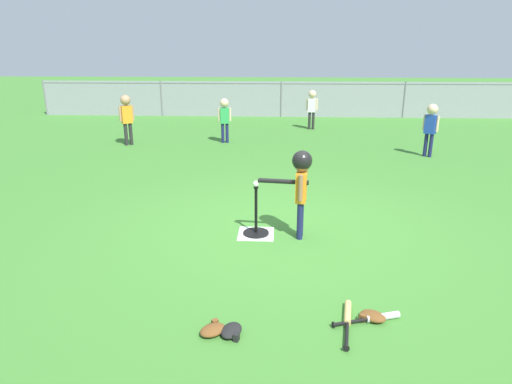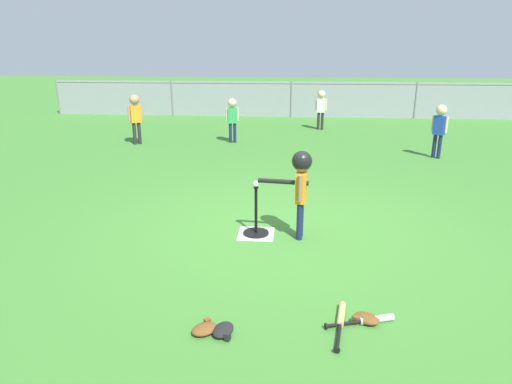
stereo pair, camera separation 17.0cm
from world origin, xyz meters
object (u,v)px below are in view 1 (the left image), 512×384
batter_child (301,177)px  glove_tossed_aside (232,331)px  glove_by_plate (213,330)px  fielder_deep_right (312,104)px  fielder_deep_center (127,113)px  glove_near_bats (373,316)px  fielder_near_right (431,123)px  fielder_near_left (225,114)px  batting_tee (256,227)px  baseball_on_tee (256,184)px  spare_bat_silver (376,318)px  spare_bat_wood (348,317)px

batter_child → glove_tossed_aside: (-0.62, -1.98, -0.74)m
glove_by_plate → fielder_deep_right: bearing=81.5°
fielder_deep_center → glove_near_bats: bearing=-57.6°
fielder_near_right → fielder_near_left: bearing=164.7°
fielder_near_left → batting_tee: bearing=-79.3°
batter_child → fielder_deep_right: bearing=85.1°
fielder_deep_center → fielder_near_left: bearing=9.9°
fielder_near_left → baseball_on_tee: bearing=-79.3°
batting_tee → batter_child: bearing=-7.1°
glove_near_bats → batter_child: bearing=108.0°
fielder_near_left → fielder_near_right: bearing=-15.3°
fielder_deep_center → spare_bat_silver: fielder_deep_center is taller
batting_tee → baseball_on_tee: baseball_on_tee is taller
glove_near_bats → glove_tossed_aside: bearing=-167.3°
fielder_near_left → fielder_deep_right: 2.97m
fielder_deep_center → glove_tossed_aside: (3.19, -7.17, -0.72)m
batter_child → fielder_near_right: fielder_near_right is taller
glove_by_plate → glove_near_bats: size_ratio=1.00×
baseball_on_tee → fielder_deep_center: size_ratio=0.06×
fielder_near_left → glove_near_bats: fielder_near_left is taller
fielder_near_right → glove_tossed_aside: size_ratio=4.30×
glove_near_bats → batting_tee: bearing=121.4°
fielder_deep_center → glove_near_bats: fielder_deep_center is taller
fielder_deep_center → spare_bat_silver: bearing=-57.5°
fielder_deep_center → glove_by_plate: bearing=-67.0°
fielder_near_right → fielder_deep_center: fielder_deep_center is taller
batting_tee → glove_tossed_aside: 2.05m
fielder_deep_center → glove_tossed_aside: fielder_deep_center is taller
baseball_on_tee → fielder_deep_right: (1.17, 7.49, 0.04)m
batting_tee → fielder_deep_center: 6.12m
baseball_on_tee → glove_tossed_aside: size_ratio=0.29×
spare_bat_silver → glove_near_bats: bearing=149.4°
glove_tossed_aside → spare_bat_silver: bearing=11.7°
batting_tee → batter_child: size_ratio=0.57×
glove_by_plate → fielder_near_right: bearing=60.0°
batter_child → fielder_deep_right: (0.64, 7.55, -0.07)m
glove_tossed_aside → batter_child: bearing=72.6°
spare_bat_silver → glove_near_bats: (-0.03, 0.01, 0.01)m
batter_child → spare_bat_wood: size_ratio=1.64×
batter_child → glove_tossed_aside: batter_child is taller
spare_bat_silver → batting_tee: bearing=121.8°
batting_tee → fielder_deep_right: (1.17, 7.49, 0.60)m
baseball_on_tee → fielder_near_left: bearing=100.7°
batting_tee → spare_bat_silver: (1.11, -1.79, -0.06)m
glove_by_plate → glove_tossed_aside: size_ratio=1.05×
batting_tee → fielder_near_left: size_ratio=0.58×
fielder_near_left → glove_by_plate: size_ratio=3.91×
spare_bat_silver → glove_by_plate: bearing=-169.8°
fielder_near_right → spare_bat_silver: 6.55m
fielder_near_left → fielder_deep_center: fielder_deep_center is taller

